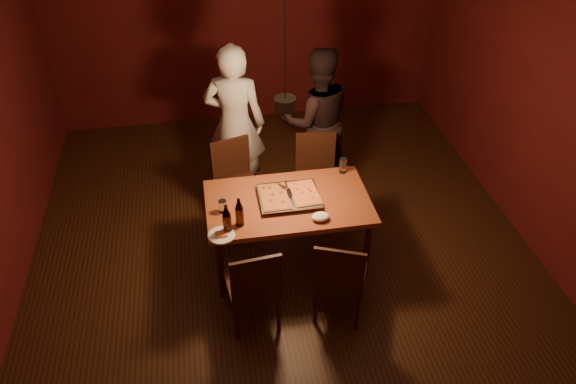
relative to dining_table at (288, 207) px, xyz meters
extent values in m
plane|color=#3A2010|center=(-0.02, -0.01, -0.68)|extent=(6.00, 6.00, 0.00)
plane|color=#5A1414|center=(-0.02, 2.99, 0.72)|extent=(5.00, 0.00, 5.00)
plane|color=#5A1414|center=(2.48, -0.01, 0.72)|extent=(0.00, 6.00, 6.00)
cube|color=#984826|center=(0.00, 0.00, 0.05)|extent=(1.50, 0.90, 0.05)
cylinder|color=#38190F|center=(-0.67, -0.37, -0.33)|extent=(0.06, 0.06, 0.70)
cylinder|color=#38190F|center=(0.67, -0.37, -0.33)|extent=(0.06, 0.06, 0.70)
cylinder|color=#38190F|center=(-0.67, 0.37, -0.33)|extent=(0.06, 0.06, 0.70)
cylinder|color=#38190F|center=(0.67, 0.37, -0.33)|extent=(0.06, 0.06, 0.70)
cube|color=#38190F|center=(-0.40, 0.75, -0.25)|extent=(0.52, 0.52, 0.04)
cube|color=#38190F|center=(-0.45, 0.93, -0.01)|extent=(0.41, 0.15, 0.45)
cube|color=#38190F|center=(0.43, 0.71, -0.25)|extent=(0.47, 0.47, 0.04)
cube|color=#38190F|center=(0.45, 0.90, -0.01)|extent=(0.42, 0.08, 0.45)
cube|color=#38190F|center=(-0.42, -0.68, -0.25)|extent=(0.46, 0.46, 0.04)
cube|color=#38190F|center=(-0.40, -0.87, -0.01)|extent=(0.42, 0.07, 0.45)
cube|color=#38190F|center=(0.33, -0.71, -0.25)|extent=(0.54, 0.54, 0.04)
cube|color=#38190F|center=(0.26, -0.89, -0.01)|extent=(0.40, 0.18, 0.45)
cube|color=silver|center=(0.01, 0.02, 0.10)|extent=(0.59, 0.50, 0.05)
cube|color=maroon|center=(-0.12, 0.01, 0.13)|extent=(0.26, 0.41, 0.02)
cube|color=gold|center=(0.16, 0.02, 0.13)|extent=(0.27, 0.41, 0.02)
cylinder|color=black|center=(-0.58, -0.33, 0.16)|extent=(0.07, 0.07, 0.18)
cone|color=black|center=(-0.58, -0.33, 0.30)|extent=(0.07, 0.07, 0.10)
cylinder|color=black|center=(-0.47, -0.26, 0.16)|extent=(0.07, 0.07, 0.18)
cone|color=black|center=(-0.47, -0.26, 0.30)|extent=(0.07, 0.07, 0.10)
cylinder|color=silver|center=(-0.60, -0.06, 0.13)|extent=(0.07, 0.07, 0.12)
cylinder|color=silver|center=(0.61, 0.36, 0.15)|extent=(0.07, 0.07, 0.15)
cylinder|color=white|center=(-0.64, -0.39, 0.08)|extent=(0.23, 0.23, 0.02)
cube|color=gold|center=(-0.64, -0.39, 0.10)|extent=(0.10, 0.08, 0.01)
ellipsoid|color=white|center=(0.23, -0.32, 0.11)|extent=(0.16, 0.12, 0.07)
imported|color=silver|center=(-0.36, 1.25, 0.21)|extent=(0.73, 0.57, 1.78)
imported|color=black|center=(0.55, 1.26, 0.16)|extent=(0.82, 0.65, 1.67)
cylinder|color=black|center=(-0.02, -0.01, 1.07)|extent=(0.18, 0.18, 0.10)
cylinder|color=black|center=(-0.02, -0.01, 1.62)|extent=(0.01, 0.01, 1.00)
camera|label=1|loc=(-0.69, -4.00, 3.21)|focal=35.00mm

